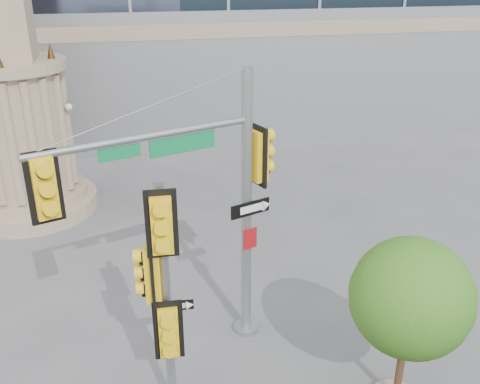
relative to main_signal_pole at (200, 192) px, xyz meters
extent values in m
plane|color=#545456|center=(1.35, -0.62, -3.77)|extent=(120.00, 120.00, 0.00)
cylinder|color=gray|center=(-4.65, 8.38, -3.52)|extent=(4.40, 4.40, 0.50)
cylinder|color=gray|center=(-4.65, 8.38, -3.12)|extent=(3.80, 3.80, 0.30)
cylinder|color=gray|center=(-4.65, 8.38, -0.97)|extent=(3.00, 3.00, 4.00)
cylinder|color=gray|center=(-4.65, 8.38, 1.18)|extent=(3.50, 3.50, 0.30)
cone|color=#472D14|center=(-3.35, 8.38, 1.58)|extent=(0.24, 0.24, 0.50)
cylinder|color=slate|center=(1.04, 0.36, -3.71)|extent=(0.57, 0.57, 0.12)
cylinder|color=slate|center=(1.04, 0.36, -0.73)|extent=(0.22, 0.22, 6.09)
cylinder|color=slate|center=(-0.98, -0.34, 1.30)|extent=(4.07, 1.53, 0.14)
cube|color=#0E7943|center=(-0.30, -0.12, 1.05)|extent=(1.26, 0.47, 0.32)
cube|color=yellow|center=(-2.70, -0.93, 0.74)|extent=(0.62, 0.45, 1.27)
cube|color=yellow|center=(1.31, 0.45, 0.49)|extent=(0.45, 0.62, 1.27)
cube|color=black|center=(1.08, 0.23, -0.58)|extent=(0.89, 0.33, 0.30)
cube|color=#9F0E14|center=(1.08, 0.23, -1.29)|extent=(0.32, 0.13, 0.47)
cylinder|color=slate|center=(-0.88, -1.62, -1.40)|extent=(0.17, 0.17, 4.74)
cube|color=yellow|center=(-0.89, -1.83, 0.31)|extent=(0.53, 0.29, 1.19)
cube|color=yellow|center=(-1.08, -1.61, -0.74)|extent=(0.29, 0.53, 1.19)
cube|color=yellow|center=(-0.89, -1.83, -1.78)|extent=(0.53, 0.29, 1.19)
cube|color=black|center=(-0.71, -1.74, -1.35)|extent=(0.59, 0.06, 0.19)
cylinder|color=#382314|center=(3.39, -2.42, -2.83)|extent=(0.15, 0.15, 1.89)
sphere|color=#296617|center=(3.39, -2.42, -1.35)|extent=(2.21, 2.21, 2.21)
sphere|color=#296617|center=(3.86, -2.15, -1.67)|extent=(1.37, 1.37, 1.37)
sphere|color=#296617|center=(3.02, -2.68, -1.62)|extent=(1.16, 1.16, 1.16)
camera|label=1|loc=(-1.35, -9.52, 4.18)|focal=40.00mm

